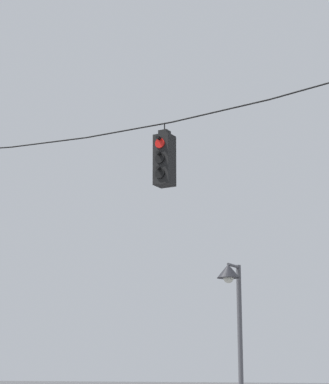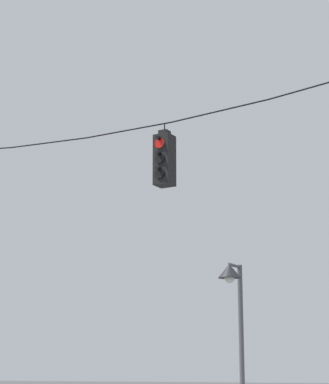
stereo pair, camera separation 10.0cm
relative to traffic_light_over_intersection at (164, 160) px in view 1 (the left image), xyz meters
The scene contains 3 objects.
span_wire 1.27m from the traffic_light_over_intersection, behind, with size 14.29×0.03×0.60m.
traffic_light_over_intersection is the anchor object (origin of this frame).
street_lamp 4.72m from the traffic_light_over_intersection, 95.94° to the left, with size 0.55×0.94×4.04m.
Camera 1 is at (7.70, -12.67, 1.48)m, focal length 70.00 mm.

